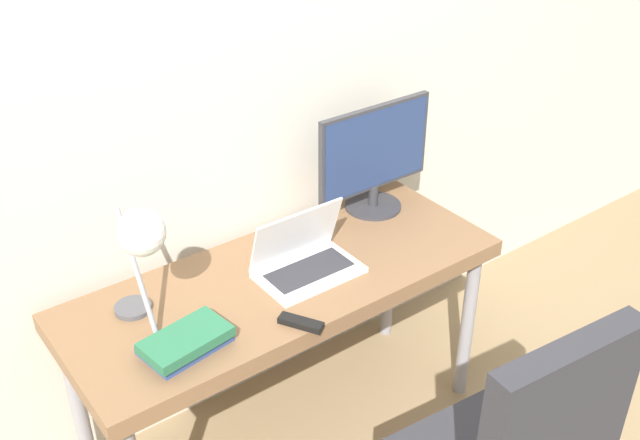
{
  "coord_description": "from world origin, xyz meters",
  "views": [
    {
      "loc": [
        -1.1,
        -1.39,
        2.13
      ],
      "look_at": [
        0.12,
        0.26,
        0.9
      ],
      "focal_mm": 42.0,
      "sensor_mm": 36.0,
      "label": 1
    }
  ],
  "objects": [
    {
      "name": "laptop",
      "position": [
        0.07,
        0.26,
        0.76
      ],
      "size": [
        0.33,
        0.21,
        0.22
      ],
      "color": "silver",
      "rests_on": "desk"
    },
    {
      "name": "desk_lamp",
      "position": [
        -0.48,
        0.26,
        1.04
      ],
      "size": [
        0.13,
        0.28,
        0.43
      ],
      "color": "#4C4C51",
      "rests_on": "desk"
    },
    {
      "name": "tv_remote",
      "position": [
        -0.11,
        0.04,
        0.73
      ],
      "size": [
        0.1,
        0.14,
        0.02
      ],
      "color": "black",
      "rests_on": "desk"
    },
    {
      "name": "wall_back",
      "position": [
        0.0,
        0.64,
        1.3
      ],
      "size": [
        8.0,
        0.05,
        2.6
      ],
      "color": "beige",
      "rests_on": "ground_plane"
    },
    {
      "name": "book_stack",
      "position": [
        -0.43,
        0.15,
        0.75
      ],
      "size": [
        0.27,
        0.2,
        0.06
      ],
      "color": "#334C8C",
      "rests_on": "desk"
    },
    {
      "name": "desk",
      "position": [
        0.0,
        0.29,
        0.65
      ],
      "size": [
        1.47,
        0.57,
        0.72
      ],
      "color": "brown",
      "rests_on": "ground_plane"
    },
    {
      "name": "monitor",
      "position": [
        0.52,
        0.46,
        0.93
      ],
      "size": [
        0.49,
        0.21,
        0.41
      ],
      "color": "#333338",
      "rests_on": "desk"
    }
  ]
}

